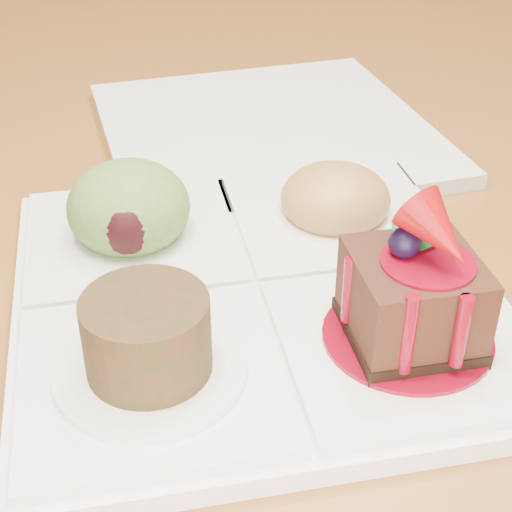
{
  "coord_description": "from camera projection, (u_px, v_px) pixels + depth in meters",
  "views": [
    {
      "loc": [
        -0.08,
        -0.7,
        1.03
      ],
      "look_at": [
        -0.04,
        -0.33,
        0.79
      ],
      "focal_mm": 55.0,
      "sensor_mm": 36.0,
      "label": 1
    }
  ],
  "objects": [
    {
      "name": "dining_table",
      "position": [
        267.0,
        157.0,
        0.78
      ],
      "size": [
        1.0,
        1.8,
        0.75
      ],
      "color": "brown",
      "rests_on": "ground"
    },
    {
      "name": "sampler_plate",
      "position": [
        251.0,
        272.0,
        0.45
      ],
      "size": [
        0.31,
        0.31,
        0.11
      ],
      "rotation": [
        0.0,
        0.0,
        0.11
      ],
      "color": "white",
      "rests_on": "dining_table"
    },
    {
      "name": "second_plate",
      "position": [
        266.0,
        131.0,
        0.65
      ],
      "size": [
        0.31,
        0.31,
        0.01
      ],
      "primitive_type": "cube",
      "rotation": [
        0.0,
        0.0,
        0.19
      ],
      "color": "white",
      "rests_on": "dining_table"
    }
  ]
}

